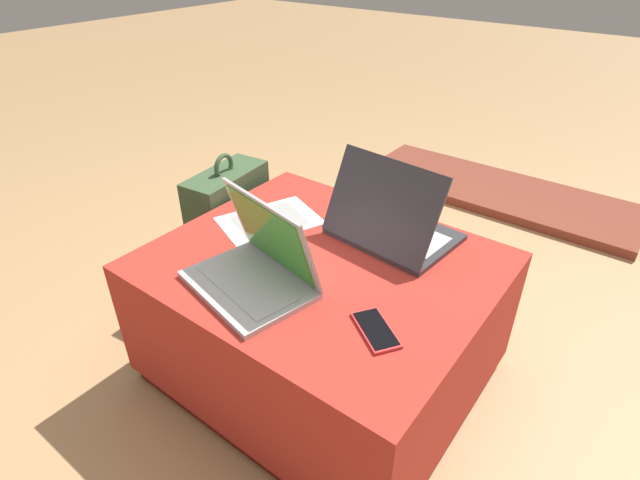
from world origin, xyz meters
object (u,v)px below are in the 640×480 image
object	(u,v)px
laptop_far	(390,224)
cell_phone	(376,330)
paper_sheet	(270,220)
backpack	(229,232)
laptop_near	(256,268)

from	to	relation	value
laptop_far	cell_phone	size ratio (longest dim) A/B	2.35
laptop_far	cell_phone	bearing A→B (deg)	121.53
paper_sheet	backpack	bearing A→B (deg)	-174.67
laptop_far	paper_sheet	world-z (taller)	laptop_far
laptop_far	backpack	world-z (taller)	laptop_far
laptop_far	paper_sheet	distance (m)	0.38
laptop_near	backpack	bearing A→B (deg)	156.70
laptop_near	backpack	size ratio (longest dim) A/B	0.65
laptop_near	cell_phone	world-z (taller)	laptop_near
laptop_far	paper_sheet	size ratio (longest dim) A/B	1.03
backpack	laptop_far	bearing A→B (deg)	86.81
laptop_far	backpack	bearing A→B (deg)	8.53
laptop_near	laptop_far	world-z (taller)	laptop_far
laptop_far	paper_sheet	bearing A→B (deg)	25.70
cell_phone	paper_sheet	size ratio (longest dim) A/B	0.44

